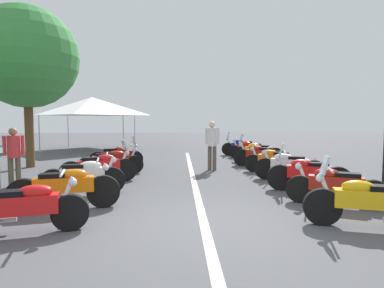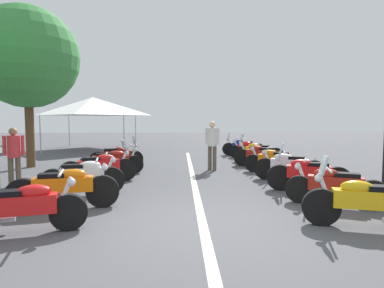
% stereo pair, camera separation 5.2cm
% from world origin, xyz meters
% --- Properties ---
extents(ground_plane, '(80.00, 80.00, 0.00)m').
position_xyz_m(ground_plane, '(0.00, 0.00, 0.00)').
color(ground_plane, '#4C4C51').
extents(lane_centre_stripe, '(16.46, 0.16, 0.01)m').
position_xyz_m(lane_centre_stripe, '(3.92, 0.00, 0.00)').
color(lane_centre_stripe, beige).
rests_on(lane_centre_stripe, ground_plane).
extents(motorcycle_left_row_0, '(0.77, 1.96, 0.98)m').
position_xyz_m(motorcycle_left_row_0, '(-0.30, 2.88, 0.45)').
color(motorcycle_left_row_0, black).
rests_on(motorcycle_left_row_0, ground_plane).
extents(motorcycle_left_row_1, '(0.73, 2.17, 1.02)m').
position_xyz_m(motorcycle_left_row_1, '(1.10, 2.73, 0.47)').
color(motorcycle_left_row_1, black).
rests_on(motorcycle_left_row_1, ground_plane).
extents(motorcycle_left_row_2, '(0.69, 2.00, 1.01)m').
position_xyz_m(motorcycle_left_row_2, '(2.44, 2.76, 0.46)').
color(motorcycle_left_row_2, black).
rests_on(motorcycle_left_row_2, ground_plane).
extents(motorcycle_left_row_3, '(1.03, 2.08, 1.23)m').
position_xyz_m(motorcycle_left_row_3, '(3.88, 2.71, 0.48)').
color(motorcycle_left_row_3, black).
rests_on(motorcycle_left_row_3, ground_plane).
extents(motorcycle_left_row_4, '(0.89, 2.09, 0.99)m').
position_xyz_m(motorcycle_left_row_4, '(5.23, 2.67, 0.45)').
color(motorcycle_left_row_4, black).
rests_on(motorcycle_left_row_4, ground_plane).
extents(motorcycle_left_row_5, '(0.81, 1.96, 1.21)m').
position_xyz_m(motorcycle_left_row_5, '(6.74, 2.77, 0.47)').
color(motorcycle_left_row_5, black).
rests_on(motorcycle_left_row_5, ground_plane).
extents(motorcycle_right_row_0, '(0.90, 2.06, 1.21)m').
position_xyz_m(motorcycle_right_row_0, '(-0.24, -2.71, 0.47)').
color(motorcycle_right_row_0, black).
rests_on(motorcycle_right_row_0, ground_plane).
extents(motorcycle_right_row_1, '(1.03, 1.91, 0.98)m').
position_xyz_m(motorcycle_right_row_1, '(1.18, -2.86, 0.45)').
color(motorcycle_right_row_1, black).
rests_on(motorcycle_right_row_1, ground_plane).
extents(motorcycle_right_row_2, '(0.90, 2.01, 1.22)m').
position_xyz_m(motorcycle_right_row_2, '(2.52, -2.82, 0.47)').
color(motorcycle_right_row_2, black).
rests_on(motorcycle_right_row_2, ground_plane).
extents(motorcycle_right_row_3, '(1.04, 1.92, 1.01)m').
position_xyz_m(motorcycle_right_row_3, '(3.94, -2.82, 0.46)').
color(motorcycle_right_row_3, black).
rests_on(motorcycle_right_row_3, ground_plane).
extents(motorcycle_right_row_4, '(1.02, 1.93, 0.98)m').
position_xyz_m(motorcycle_right_row_4, '(5.39, -2.81, 0.45)').
color(motorcycle_right_row_4, black).
rests_on(motorcycle_right_row_4, ground_plane).
extents(motorcycle_right_row_5, '(1.06, 1.98, 1.02)m').
position_xyz_m(motorcycle_right_row_5, '(6.78, -2.68, 0.47)').
color(motorcycle_right_row_5, black).
rests_on(motorcycle_right_row_5, ground_plane).
extents(motorcycle_right_row_6, '(1.07, 1.99, 1.22)m').
position_xyz_m(motorcycle_right_row_6, '(7.98, -2.88, 0.48)').
color(motorcycle_right_row_6, black).
rests_on(motorcycle_right_row_6, ground_plane).
extents(motorcycle_right_row_7, '(1.13, 1.90, 0.98)m').
position_xyz_m(motorcycle_right_row_7, '(9.53, -2.88, 0.45)').
color(motorcycle_right_row_7, black).
rests_on(motorcycle_right_row_7, ground_plane).
extents(motorcycle_right_row_8, '(0.90, 2.09, 1.21)m').
position_xyz_m(motorcycle_right_row_8, '(10.70, -2.76, 0.47)').
color(motorcycle_right_row_8, black).
rests_on(motorcycle_right_row_8, ground_plane).
extents(traffic_cone_1, '(0.36, 0.36, 0.61)m').
position_xyz_m(traffic_cone_1, '(4.72, -3.95, 0.29)').
color(traffic_cone_1, orange).
rests_on(traffic_cone_1, ground_plane).
extents(bystander_0, '(0.32, 0.50, 1.77)m').
position_xyz_m(bystander_0, '(6.05, -0.75, 1.04)').
color(bystander_0, brown).
rests_on(bystander_0, ground_plane).
extents(bystander_1, '(0.32, 0.51, 1.61)m').
position_xyz_m(bystander_1, '(3.43, 4.91, 0.94)').
color(bystander_1, brown).
rests_on(bystander_1, ground_plane).
extents(roadside_tree_0, '(3.81, 3.81, 6.08)m').
position_xyz_m(roadside_tree_0, '(7.11, 6.16, 4.16)').
color(roadside_tree_0, brown).
rests_on(roadside_tree_0, ground_plane).
extents(event_tent, '(5.05, 5.05, 3.20)m').
position_xyz_m(event_tent, '(14.63, 5.77, 2.65)').
color(event_tent, white).
rests_on(event_tent, ground_plane).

